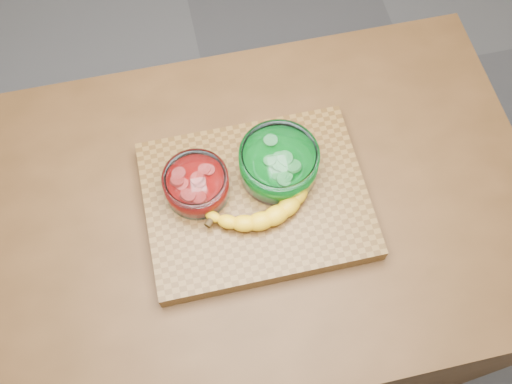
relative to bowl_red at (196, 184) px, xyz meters
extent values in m
plane|color=slate|center=(0.11, -0.04, -0.97)|extent=(3.50, 3.50, 0.00)
cube|color=#513218|center=(0.11, -0.04, -0.52)|extent=(1.20, 0.80, 0.90)
cube|color=brown|center=(0.11, -0.04, -0.05)|extent=(0.45, 0.35, 0.04)
cylinder|color=white|center=(0.00, 0.00, 0.00)|extent=(0.13, 0.13, 0.06)
cylinder|color=red|center=(0.00, 0.00, -0.01)|extent=(0.11, 0.11, 0.03)
cylinder|color=#FB534F|center=(0.00, 0.00, 0.02)|extent=(0.10, 0.10, 0.02)
cylinder|color=white|center=(0.17, 0.01, 0.01)|extent=(0.16, 0.16, 0.07)
cylinder|color=#098D21|center=(0.17, 0.01, 0.00)|extent=(0.14, 0.14, 0.04)
cylinder|color=#66DA70|center=(0.17, 0.01, 0.03)|extent=(0.13, 0.13, 0.02)
camera|label=1|loc=(0.01, -0.51, 1.02)|focal=40.00mm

